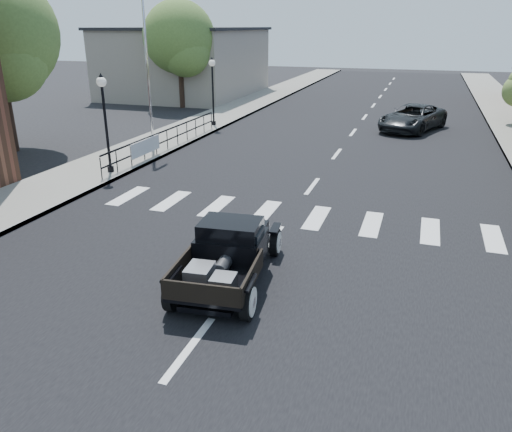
% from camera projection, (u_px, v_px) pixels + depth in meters
% --- Properties ---
extents(ground, '(120.00, 120.00, 0.00)m').
position_uv_depth(ground, '(246.00, 274.00, 11.47)').
color(ground, black).
rests_on(ground, ground).
extents(road, '(14.00, 80.00, 0.02)m').
position_uv_depth(road, '(347.00, 140.00, 24.75)').
color(road, black).
rests_on(road, ground).
extents(road_markings, '(12.00, 60.00, 0.06)m').
position_uv_depth(road_markings, '(328.00, 166.00, 20.32)').
color(road_markings, silver).
rests_on(road_markings, ground).
extents(sidewalk_left, '(3.00, 80.00, 0.15)m').
position_uv_depth(sidewalk_left, '(192.00, 128.00, 27.24)').
color(sidewalk_left, gray).
rests_on(sidewalk_left, ground).
extents(low_building_left, '(10.00, 12.00, 5.00)m').
position_uv_depth(low_building_left, '(186.00, 63.00, 39.81)').
color(low_building_left, gray).
rests_on(low_building_left, ground).
extents(railing, '(0.08, 10.00, 1.00)m').
position_uv_depth(railing, '(167.00, 138.00, 22.25)').
color(railing, black).
rests_on(railing, sidewalk_left).
extents(banner, '(0.04, 2.20, 0.60)m').
position_uv_depth(banner, '(146.00, 153.00, 20.53)').
color(banner, silver).
rests_on(banner, sidewalk_left).
extents(lamp_post_b, '(0.36, 0.36, 3.61)m').
position_uv_depth(lamp_post_b, '(106.00, 124.00, 18.33)').
color(lamp_post_b, black).
rests_on(lamp_post_b, sidewalk_left).
extents(lamp_post_c, '(0.36, 0.36, 3.61)m').
position_uv_depth(lamp_post_c, '(213.00, 92.00, 27.19)').
color(lamp_post_c, black).
rests_on(lamp_post_c, sidewalk_left).
extents(flagpole, '(0.12, 0.12, 11.83)m').
position_uv_depth(flagpole, '(143.00, 8.00, 22.65)').
color(flagpole, silver).
rests_on(flagpole, sidewalk_left).
extents(big_tree_near, '(5.21, 5.21, 7.65)m').
position_uv_depth(big_tree_near, '(0.00, 63.00, 21.33)').
color(big_tree_near, '#49682C').
rests_on(big_tree_near, ground).
extents(big_tree_far, '(4.77, 4.77, 7.00)m').
position_uv_depth(big_tree_far, '(180.00, 55.00, 33.40)').
color(big_tree_far, '#49682C').
rests_on(big_tree_far, ground).
extents(hotrod_pickup, '(2.27, 4.21, 1.40)m').
position_uv_depth(hotrod_pickup, '(229.00, 252.00, 10.92)').
color(hotrod_pickup, black).
rests_on(hotrod_pickup, ground).
extents(second_car, '(3.85, 5.38, 1.36)m').
position_uv_depth(second_car, '(413.00, 118.00, 26.84)').
color(second_car, black).
rests_on(second_car, ground).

